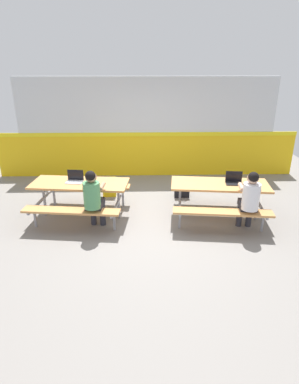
% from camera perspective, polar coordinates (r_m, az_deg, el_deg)
% --- Properties ---
extents(ground_plane, '(10.00, 10.00, 0.02)m').
position_cam_1_polar(ground_plane, '(6.53, 0.03, -4.95)').
color(ground_plane, gray).
extents(accent_backdrop, '(8.00, 0.14, 2.60)m').
position_cam_1_polar(accent_backdrop, '(8.74, -0.46, 10.83)').
color(accent_backdrop, yellow).
rests_on(accent_backdrop, ground).
extents(picnic_table_left, '(1.96, 1.74, 0.74)m').
position_cam_1_polar(picnic_table_left, '(6.57, -12.08, 0.29)').
color(picnic_table_left, tan).
rests_on(picnic_table_left, ground).
extents(picnic_table_right, '(1.96, 1.74, 0.74)m').
position_cam_1_polar(picnic_table_right, '(6.52, 12.17, 0.11)').
color(picnic_table_right, tan).
rests_on(picnic_table_right, ground).
extents(student_nearer, '(0.39, 0.54, 1.21)m').
position_cam_1_polar(student_nearer, '(5.92, -9.88, -0.65)').
color(student_nearer, '#2D2D38').
rests_on(student_nearer, ground).
extents(student_further, '(0.39, 0.54, 1.21)m').
position_cam_1_polar(student_further, '(6.04, 17.21, -0.86)').
color(student_further, '#2D2D38').
rests_on(student_further, ground).
extents(laptop_silver, '(0.34, 0.25, 0.22)m').
position_cam_1_polar(laptop_silver, '(6.56, -13.01, 2.16)').
color(laptop_silver, silver).
rests_on(laptop_silver, picnic_table_left).
extents(laptop_dark, '(0.34, 0.25, 0.22)m').
position_cam_1_polar(laptop_dark, '(6.52, 14.65, 1.88)').
color(laptop_dark, black).
rests_on(laptop_dark, picnic_table_right).
extents(backpack_dark, '(0.30, 0.22, 0.44)m').
position_cam_1_polar(backpack_dark, '(7.63, -7.05, 0.88)').
color(backpack_dark, yellow).
rests_on(backpack_dark, ground).
extents(tote_bag_bright, '(0.34, 0.21, 0.43)m').
position_cam_1_polar(tote_bag_bright, '(7.55, 5.73, 0.49)').
color(tote_bag_bright, black).
rests_on(tote_bag_bright, ground).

